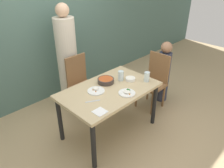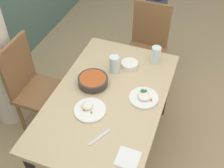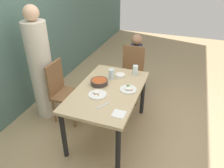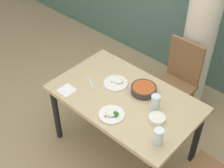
% 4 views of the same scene
% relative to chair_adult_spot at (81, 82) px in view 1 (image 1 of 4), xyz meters
% --- Properties ---
extents(ground_plane, '(10.00, 10.00, 0.00)m').
position_rel_chair_adult_spot_xyz_m(ground_plane, '(-0.09, -0.75, -0.49)').
color(ground_plane, tan).
extents(wall_back, '(10.00, 0.06, 2.70)m').
position_rel_chair_adult_spot_xyz_m(wall_back, '(-0.09, 0.75, 0.86)').
color(wall_back, '#4C6B60').
rests_on(wall_back, ground_plane).
extents(dining_table, '(1.32, 0.81, 0.72)m').
position_rel_chair_adult_spot_xyz_m(dining_table, '(-0.09, -0.75, 0.14)').
color(dining_table, tan).
rests_on(dining_table, ground_plane).
extents(chair_adult_spot, '(0.40, 0.40, 0.93)m').
position_rel_chair_adult_spot_xyz_m(chair_adult_spot, '(0.00, 0.00, 0.00)').
color(chair_adult_spot, brown).
rests_on(chair_adult_spot, ground_plane).
extents(chair_child_spot, '(0.40, 0.40, 0.93)m').
position_rel_chair_adult_spot_xyz_m(chair_child_spot, '(0.91, -0.79, 0.00)').
color(chair_child_spot, brown).
rests_on(chair_child_spot, ground_plane).
extents(person_adult, '(0.33, 0.33, 1.70)m').
position_rel_chair_adult_spot_xyz_m(person_adult, '(-0.00, 0.33, 0.29)').
color(person_adult, beige).
rests_on(person_adult, ground_plane).
extents(person_child, '(0.22, 0.22, 1.09)m').
position_rel_chair_adult_spot_xyz_m(person_child, '(1.19, -0.79, 0.03)').
color(person_child, '#33384C').
rests_on(person_child, ground_plane).
extents(bowl_curry, '(0.23, 0.23, 0.06)m').
position_rel_chair_adult_spot_xyz_m(bowl_curry, '(-0.00, -0.59, 0.26)').
color(bowl_curry, '#3D332D').
rests_on(bowl_curry, dining_table).
extents(plate_rice_adult, '(0.22, 0.22, 0.06)m').
position_rel_chair_adult_spot_xyz_m(plate_rice_adult, '(-0.02, -1.00, 0.24)').
color(plate_rice_adult, white).
rests_on(plate_rice_adult, dining_table).
extents(plate_rice_child, '(0.23, 0.23, 0.05)m').
position_rel_chair_adult_spot_xyz_m(plate_rice_child, '(-0.26, -0.67, 0.24)').
color(plate_rice_child, white).
rests_on(plate_rice_child, dining_table).
extents(bowl_rice_small, '(0.14, 0.14, 0.04)m').
position_rel_chair_adult_spot_xyz_m(bowl_rice_small, '(0.29, -0.79, 0.25)').
color(bowl_rice_small, white).
rests_on(bowl_rice_small, dining_table).
extents(glass_water_tall, '(0.08, 0.08, 0.14)m').
position_rel_chair_adult_spot_xyz_m(glass_water_tall, '(0.20, -0.69, 0.30)').
color(glass_water_tall, silver).
rests_on(glass_water_tall, dining_table).
extents(glass_water_short, '(0.08, 0.08, 0.14)m').
position_rel_chair_adult_spot_xyz_m(glass_water_short, '(0.43, -0.97, 0.30)').
color(glass_water_short, silver).
rests_on(glass_water_short, dining_table).
extents(napkin_folded, '(0.14, 0.14, 0.01)m').
position_rel_chair_adult_spot_xyz_m(napkin_folded, '(-0.53, -1.05, 0.23)').
color(napkin_folded, white).
rests_on(napkin_folded, dining_table).
extents(fork_steel, '(0.17, 0.10, 0.01)m').
position_rel_chair_adult_spot_xyz_m(fork_steel, '(-0.45, -0.83, 0.23)').
color(fork_steel, silver).
rests_on(fork_steel, dining_table).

